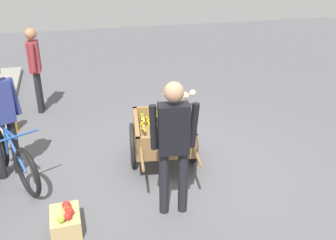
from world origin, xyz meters
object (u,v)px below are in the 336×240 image
(apple_crate, at_px, (66,221))
(fire_hydrant, at_px, (9,114))
(bystander_person, at_px, (35,63))
(fruit_cart, at_px, (162,135))
(dog, at_px, (181,95))
(vendor_person, at_px, (174,138))
(bicycle, at_px, (12,156))

(apple_crate, bearing_deg, fire_hydrant, 15.31)
(bystander_person, bearing_deg, fruit_cart, -146.47)
(fire_hydrant, bearing_deg, dog, -86.52)
(fire_hydrant, distance_m, bystander_person, 1.17)
(vendor_person, xyz_separation_m, fire_hydrant, (2.93, 2.04, -0.63))
(vendor_person, height_order, dog, vendor_person)
(fire_hydrant, bearing_deg, bystander_person, -29.13)
(bicycle, relative_size, fire_hydrant, 2.26)
(fire_hydrant, relative_size, bystander_person, 0.41)
(vendor_person, bearing_deg, apple_crate, 89.37)
(bicycle, height_order, apple_crate, bicycle)
(apple_crate, bearing_deg, fruit_cart, -51.76)
(apple_crate, relative_size, bystander_person, 0.27)
(bicycle, bearing_deg, vendor_person, -124.53)
(apple_crate, bearing_deg, dog, -37.46)
(fire_hydrant, height_order, apple_crate, fire_hydrant)
(dog, bearing_deg, vendor_person, 159.89)
(fruit_cart, bearing_deg, apple_crate, 128.24)
(apple_crate, bearing_deg, vendor_person, -90.63)
(apple_crate, xyz_separation_m, bystander_person, (3.77, 0.32, 0.85))
(fruit_cart, distance_m, bicycle, 2.06)
(fruit_cart, bearing_deg, vendor_person, 170.40)
(fruit_cart, height_order, dog, fruit_cart)
(vendor_person, xyz_separation_m, bicycle, (1.28, 1.86, -0.62))
(bicycle, distance_m, apple_crate, 1.43)
(bicycle, height_order, fire_hydrant, bicycle)
(vendor_person, relative_size, dog, 2.61)
(fire_hydrant, bearing_deg, apple_crate, -164.69)
(apple_crate, bearing_deg, bicycle, 26.18)
(fruit_cart, relative_size, dog, 2.83)
(fruit_cart, bearing_deg, bystander_person, 33.53)
(bystander_person, bearing_deg, fire_hydrant, 150.87)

